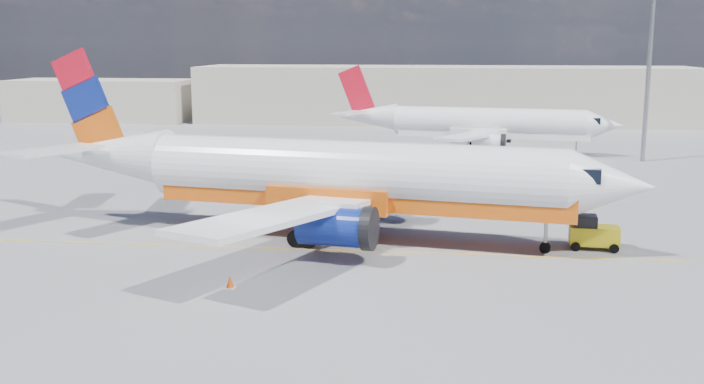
# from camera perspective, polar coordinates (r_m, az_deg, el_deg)

# --- Properties ---
(ground) EXTENTS (240.00, 240.00, 0.00)m
(ground) POSITION_cam_1_polar(r_m,az_deg,el_deg) (40.95, -0.91, -5.39)
(ground) COLOR slate
(ground) RESTS_ON ground
(taxi_line) EXTENTS (70.00, 0.15, 0.01)m
(taxi_line) POSITION_cam_1_polar(r_m,az_deg,el_deg) (43.81, -0.39, -4.29)
(taxi_line) COLOR gold
(taxi_line) RESTS_ON ground
(terminal_main) EXTENTS (70.00, 14.00, 8.00)m
(terminal_main) POSITION_cam_1_polar(r_m,az_deg,el_deg) (114.21, 6.62, 7.05)
(terminal_main) COLOR #BAB2A0
(terminal_main) RESTS_ON ground
(terminal_annex) EXTENTS (26.00, 10.00, 6.00)m
(terminal_annex) POSITION_cam_1_polar(r_m,az_deg,el_deg) (122.10, -17.72, 6.38)
(terminal_annex) COLOR #BAB2A0
(terminal_annex) RESTS_ON ground
(main_jet) EXTENTS (36.98, 28.72, 11.16)m
(main_jet) POSITION_cam_1_polar(r_m,az_deg,el_deg) (45.93, -1.30, 1.16)
(main_jet) COLOR white
(main_jet) RESTS_ON ground
(second_jet) EXTENTS (29.86, 23.29, 9.02)m
(second_jet) POSITION_cam_1_polar(r_m,az_deg,el_deg) (83.39, 9.26, 4.91)
(second_jet) COLOR white
(second_jet) RESTS_ON ground
(gse_tug) EXTENTS (2.80, 1.86, 1.91)m
(gse_tug) POSITION_cam_1_polar(r_m,az_deg,el_deg) (46.05, 17.09, -2.87)
(gse_tug) COLOR black
(gse_tug) RESTS_ON ground
(traffic_cone) EXTENTS (0.44, 0.44, 0.61)m
(traffic_cone) POSITION_cam_1_polar(r_m,az_deg,el_deg) (37.68, -8.85, -6.49)
(traffic_cone) COLOR white
(traffic_cone) RESTS_ON ground
(floodlight_mast) EXTENTS (1.48, 1.48, 20.32)m
(floodlight_mast) POSITION_cam_1_polar(r_m,az_deg,el_deg) (80.86, 20.93, 10.68)
(floodlight_mast) COLOR gray
(floodlight_mast) RESTS_ON ground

